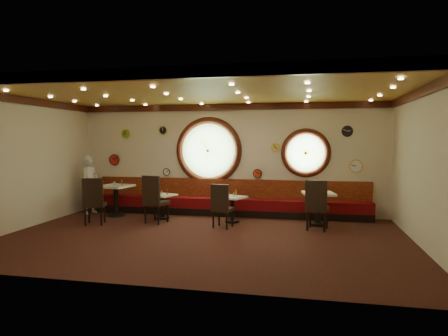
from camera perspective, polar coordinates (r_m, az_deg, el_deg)
floor at (r=8.96m, az=-3.07°, el=-9.94°), size 9.00×6.00×0.00m
ceiling at (r=8.76m, az=-3.15°, el=10.83°), size 9.00×6.00×0.02m
wall_back at (r=11.63m, az=0.69°, el=1.25°), size 9.00×0.02×3.20m
wall_front at (r=5.87m, az=-10.64°, el=-1.51°), size 9.00×0.02×3.20m
wall_left at (r=10.78m, az=-26.90°, el=0.60°), size 0.02×6.00×3.20m
wall_right at (r=8.72m, az=26.80°, el=-0.09°), size 0.02×6.00×3.20m
molding_back at (r=11.61m, az=0.64°, el=8.71°), size 9.00×0.10×0.18m
molding_front at (r=5.97m, az=-10.65°, el=13.11°), size 9.00×0.10×0.18m
molding_left at (r=10.78m, az=-26.95°, el=8.64°), size 0.10×6.00×0.18m
molding_right at (r=8.74m, az=26.80°, el=9.83°), size 0.10×6.00×0.18m
banquette_base at (r=11.53m, az=0.41°, el=-6.28°), size 8.00×0.55×0.20m
banquette_seat at (r=11.49m, az=0.41°, el=-5.05°), size 8.00×0.55×0.30m
banquette_back at (r=11.65m, az=0.62°, el=-2.94°), size 8.00×0.10×0.55m
porthole_left_glass at (r=11.75m, az=-2.19°, el=2.50°), size 1.66×0.02×1.66m
porthole_left_frame at (r=11.74m, az=-2.21°, el=2.50°), size 1.98×0.18×1.98m
porthole_left_ring at (r=11.71m, az=-2.25°, el=2.49°), size 1.61×0.03×1.61m
porthole_right_glass at (r=11.40m, az=11.60°, el=2.12°), size 1.10×0.02×1.10m
porthole_right_frame at (r=11.39m, az=11.60°, el=2.12°), size 1.38×0.18×1.38m
porthole_right_ring at (r=11.36m, az=11.60°, el=2.12°), size 1.09×0.03×1.09m
wall_clock_0 at (r=11.42m, az=17.19°, el=5.04°), size 0.28×0.03×0.28m
wall_clock_1 at (r=11.40m, az=7.33°, el=2.92°), size 0.22×0.03×0.22m
wall_clock_2 at (r=12.60m, az=-13.83°, el=4.76°), size 0.26×0.03×0.26m
wall_clock_3 at (r=11.46m, az=18.34°, el=0.26°), size 0.34×0.03×0.34m
wall_clock_4 at (r=11.49m, az=4.81°, el=-0.79°), size 0.24×0.03×0.24m
wall_clock_5 at (r=12.13m, az=-8.70°, el=5.34°), size 0.24×0.03×0.24m
wall_clock_6 at (r=12.13m, az=-8.20°, el=-0.57°), size 0.20×0.03×0.20m
wall_clock_7 at (r=12.79m, az=-15.39°, el=1.13°), size 0.32×0.03×0.32m
table_a at (r=11.77m, az=-15.17°, el=-3.95°), size 0.95×0.95×0.88m
table_b at (r=11.13m, az=-8.76°, el=-5.01°), size 0.78×0.78×0.67m
table_c at (r=10.53m, az=1.18°, el=-5.44°), size 0.81×0.81×0.68m
table_d at (r=10.43m, az=13.33°, el=-5.10°), size 0.88×0.88×0.84m
chair_a at (r=10.66m, az=-18.11°, el=-4.12°), size 0.63×0.63×0.75m
chair_b at (r=10.47m, az=-10.00°, el=-3.99°), size 0.64×0.64×0.77m
chair_c at (r=9.77m, az=-0.39°, el=-5.03°), size 0.54×0.54×0.68m
chair_d at (r=9.75m, az=13.11°, el=-4.73°), size 0.59×0.59×0.75m
condiment_a_salt at (r=11.75m, az=-15.46°, el=-2.15°), size 0.03×0.03×0.09m
condiment_b_salt at (r=11.18m, az=-8.87°, el=-3.44°), size 0.03×0.03×0.10m
condiment_c_salt at (r=10.60m, az=0.69°, el=-3.76°), size 0.03×0.03×0.09m
condiment_d_salt at (r=10.40m, az=13.18°, el=-3.11°), size 0.04×0.04×0.11m
condiment_a_pepper at (r=11.73m, az=-15.31°, el=-2.12°), size 0.04×0.04×0.10m
condiment_b_pepper at (r=11.07m, az=-8.93°, el=-3.53°), size 0.03×0.03×0.09m
condiment_c_pepper at (r=10.48m, az=1.40°, el=-3.78°), size 0.04×0.04×0.11m
condiment_d_pepper at (r=10.38m, az=13.56°, el=-3.18°), size 0.03×0.03×0.09m
condiment_a_bottle at (r=11.74m, az=-14.38°, el=-2.01°), size 0.04×0.04×0.14m
condiment_b_bottle at (r=11.06m, az=-8.10°, el=-3.41°), size 0.04×0.04×0.14m
condiment_c_bottle at (r=10.59m, az=1.73°, el=-3.56°), size 0.05×0.05×0.16m
condiment_d_bottle at (r=10.45m, az=14.01°, el=-2.97°), size 0.05×0.05×0.15m
waiter at (r=12.37m, az=-18.59°, el=-2.26°), size 0.51×0.69×1.71m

